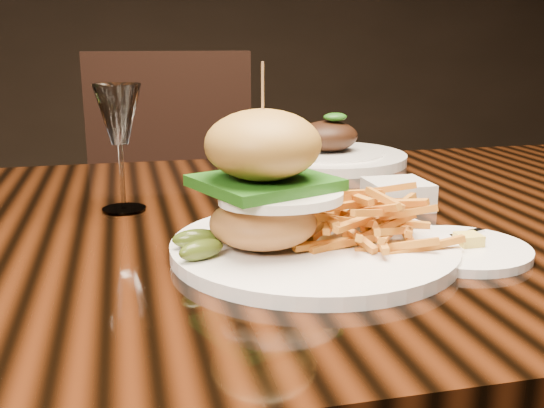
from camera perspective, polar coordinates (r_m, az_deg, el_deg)
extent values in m
cube|color=black|center=(0.87, 0.65, -2.51)|extent=(1.60, 0.90, 0.04)
cube|color=black|center=(1.65, 23.21, -9.12)|extent=(0.06, 0.06, 0.71)
cylinder|color=white|center=(0.72, 3.74, -3.87)|extent=(0.32, 0.32, 0.01)
ellipsoid|color=#A16234|center=(0.69, -0.80, -1.68)|extent=(0.12, 0.12, 0.05)
ellipsoid|color=white|center=(0.67, 0.83, 0.59)|extent=(0.13, 0.11, 0.01)
ellipsoid|color=orange|center=(0.67, 3.13, 1.00)|extent=(0.03, 0.03, 0.01)
cube|color=#236519|center=(0.68, -0.81, 1.75)|extent=(0.17, 0.16, 0.01)
ellipsoid|color=olive|center=(0.67, -0.83, 5.35)|extent=(0.12, 0.12, 0.07)
cylinder|color=#9F764A|center=(0.67, -0.84, 8.52)|extent=(0.00, 0.00, 0.10)
ellipsoid|color=#313F10|center=(0.66, -6.35, -4.07)|extent=(0.06, 0.04, 0.02)
ellipsoid|color=#313F10|center=(0.70, -6.82, -3.09)|extent=(0.05, 0.02, 0.02)
cylinder|color=white|center=(0.75, 16.46, -3.93)|extent=(0.16, 0.16, 0.01)
cube|color=#DEC548|center=(0.75, 17.22, -3.04)|extent=(0.03, 0.03, 0.01)
cube|color=silver|center=(0.76, 15.03, -3.06)|extent=(0.13, 0.06, 0.00)
cube|color=white|center=(0.93, 11.18, 0.85)|extent=(0.08, 0.08, 0.04)
cylinder|color=white|center=(0.92, -13.11, -0.45)|extent=(0.06, 0.06, 0.00)
cylinder|color=white|center=(0.91, -13.29, 2.44)|extent=(0.01, 0.01, 0.09)
cone|color=white|center=(0.90, -13.61, 7.84)|extent=(0.07, 0.07, 0.08)
cylinder|color=white|center=(1.25, 4.95, 4.15)|extent=(0.31, 0.31, 0.02)
cylinder|color=white|center=(1.25, 4.95, 4.24)|extent=(0.22, 0.22, 0.02)
ellipsoid|color=black|center=(1.24, 5.00, 6.08)|extent=(0.12, 0.10, 0.06)
ellipsoid|color=#236519|center=(1.23, 5.69, 7.77)|extent=(0.05, 0.03, 0.02)
cube|color=black|center=(1.70, -8.28, -3.88)|extent=(0.47, 0.47, 0.06)
cube|color=black|center=(1.84, -9.08, 5.58)|extent=(0.46, 0.06, 0.50)
cylinder|color=black|center=(1.61, -14.38, -14.02)|extent=(0.04, 0.04, 0.45)
cylinder|color=black|center=(1.64, -0.62, -13.04)|extent=(0.04, 0.04, 0.45)
cylinder|color=black|center=(1.95, -14.11, -8.71)|extent=(0.04, 0.04, 0.45)
cylinder|color=black|center=(1.97, -2.92, -8.00)|extent=(0.04, 0.04, 0.45)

